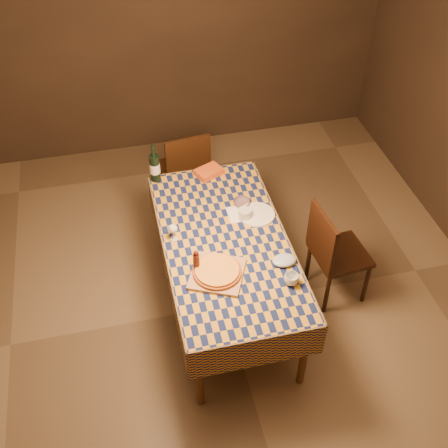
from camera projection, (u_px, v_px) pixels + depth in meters
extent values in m
plane|color=brown|center=(225.00, 305.00, 4.75)|extent=(5.00, 5.00, 0.00)
cube|color=#34271D|center=(168.00, 29.00, 5.61)|extent=(4.50, 0.10, 2.70)
cylinder|color=brown|center=(199.00, 374.00, 3.84)|extent=(0.06, 0.06, 0.75)
cylinder|color=brown|center=(304.00, 352.00, 3.97)|extent=(0.06, 0.06, 0.75)
cylinder|color=brown|center=(163.00, 215.00, 5.03)|extent=(0.06, 0.06, 0.75)
cylinder|color=brown|center=(245.00, 203.00, 5.15)|extent=(0.06, 0.06, 0.75)
cube|color=brown|center=(225.00, 244.00, 4.25)|extent=(0.90, 1.80, 0.03)
cube|color=brown|center=(226.00, 242.00, 4.24)|extent=(0.92, 1.82, 0.02)
cube|color=brown|center=(257.00, 353.00, 3.68)|extent=(0.94, 0.01, 0.30)
cube|color=brown|center=(202.00, 182.00, 4.98)|extent=(0.94, 0.01, 0.30)
cube|color=brown|center=(166.00, 265.00, 4.25)|extent=(0.01, 1.84, 0.30)
cube|color=brown|center=(283.00, 245.00, 4.41)|extent=(0.01, 1.84, 0.30)
cube|color=tan|center=(217.00, 274.00, 3.97)|extent=(0.48, 0.48, 0.02)
cylinder|color=#954418|center=(217.00, 272.00, 3.96)|extent=(0.36, 0.36, 0.02)
cylinder|color=orange|center=(217.00, 270.00, 3.95)|extent=(0.33, 0.33, 0.02)
cylinder|color=#471210|center=(196.00, 263.00, 3.96)|extent=(0.06, 0.06, 0.16)
sphere|color=#471210|center=(196.00, 253.00, 3.89)|extent=(0.04, 0.04, 0.04)
imported|color=#614A52|center=(242.00, 203.00, 4.52)|extent=(0.16, 0.16, 0.04)
cylinder|color=silver|center=(174.00, 239.00, 4.24)|extent=(0.07, 0.07, 0.00)
cylinder|color=silver|center=(173.00, 235.00, 4.22)|extent=(0.01, 0.01, 0.07)
sphere|color=silver|center=(173.00, 229.00, 4.17)|extent=(0.07, 0.07, 0.07)
ellipsoid|color=#3D070D|center=(173.00, 229.00, 4.18)|extent=(0.05, 0.05, 0.03)
cylinder|color=black|center=(155.00, 168.00, 4.68)|extent=(0.10, 0.10, 0.25)
cylinder|color=black|center=(153.00, 151.00, 4.57)|extent=(0.04, 0.04, 0.10)
cylinder|color=beige|center=(155.00, 168.00, 4.68)|extent=(0.11, 0.11, 0.09)
cylinder|color=silver|center=(245.00, 214.00, 4.39)|extent=(0.11, 0.11, 0.09)
cube|color=#CA501A|center=(209.00, 172.00, 4.80)|extent=(0.26, 0.23, 0.05)
cylinder|color=white|center=(257.00, 214.00, 4.43)|extent=(0.32, 0.32, 0.02)
imported|color=silver|center=(291.00, 279.00, 3.89)|extent=(0.11, 0.11, 0.08)
cube|color=white|center=(243.00, 213.00, 4.46)|extent=(0.25, 0.19, 0.00)
ellipsoid|color=#A3B7D1|center=(284.00, 260.00, 4.05)|extent=(0.21, 0.19, 0.05)
cube|color=black|center=(183.00, 169.00, 5.40)|extent=(0.47, 0.47, 0.04)
cube|color=black|center=(188.00, 160.00, 5.09)|extent=(0.42, 0.08, 0.46)
cylinder|color=black|center=(196.00, 174.00, 5.73)|extent=(0.04, 0.04, 0.43)
cylinder|color=black|center=(162.00, 181.00, 5.64)|extent=(0.04, 0.04, 0.43)
cylinder|color=black|center=(208.00, 195.00, 5.48)|extent=(0.04, 0.04, 0.43)
cylinder|color=black|center=(172.00, 203.00, 5.39)|extent=(0.04, 0.04, 0.43)
cube|color=black|center=(340.00, 254.00, 4.57)|extent=(0.46, 0.46, 0.04)
cube|color=black|center=(322.00, 238.00, 4.35)|extent=(0.08, 0.42, 0.46)
cylinder|color=black|center=(366.00, 284.00, 4.65)|extent=(0.04, 0.04, 0.43)
cylinder|color=black|center=(346.00, 254.00, 4.90)|extent=(0.04, 0.04, 0.43)
cylinder|color=black|center=(327.00, 294.00, 4.56)|extent=(0.04, 0.04, 0.43)
cylinder|color=black|center=(308.00, 264.00, 4.81)|extent=(0.04, 0.04, 0.43)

